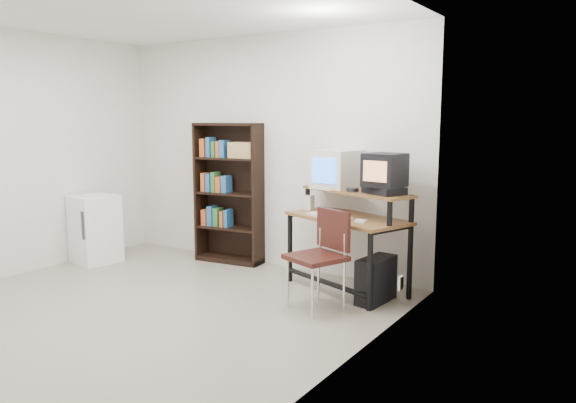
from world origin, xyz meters
The scene contains 18 objects.
floor centered at (0.00, 0.00, -0.01)m, with size 4.00×4.00×0.01m, color #9F9584.
ceiling centered at (0.00, 0.00, 2.60)m, with size 4.00×4.00×0.01m, color white.
back_wall centered at (0.00, 2.00, 1.30)m, with size 4.00×0.01×2.60m, color silver.
right_wall centered at (2.00, 0.00, 1.30)m, with size 0.01×4.00×2.60m, color silver.
computer_desk centered at (1.26, 1.62, 0.69)m, with size 1.35×0.98×0.98m.
crt_monitor centered at (1.02, 1.82, 1.17)m, with size 0.49×0.49×0.39m.
vcr centered at (1.61, 1.63, 1.01)m, with size 0.36×0.26×0.08m, color black.
crt_tv centered at (1.62, 1.62, 1.21)m, with size 0.38×0.37×0.31m.
cd_spindle centered at (1.30, 1.60, 0.99)m, with size 0.12×0.12×0.05m, color #26262B.
keyboard centered at (1.10, 1.49, 0.74)m, with size 0.47×0.21×0.04m, color beige.
mousepad centered at (1.50, 1.40, 0.72)m, with size 0.22×0.18×0.01m, color black.
mouse centered at (1.49, 1.40, 0.74)m, with size 0.10×0.06×0.03m, color white.
desk_speaker centered at (0.73, 1.75, 0.80)m, with size 0.08×0.07×0.17m, color beige.
pc_tower centered at (1.65, 1.41, 0.21)m, with size 0.20×0.45×0.42m, color black.
school_chair centered at (1.31, 1.01, 0.54)m, with size 0.57×0.57×0.88m.
bookshelf centered at (-0.41, 1.85, 0.84)m, with size 0.84×0.36×1.63m.
mini_fridge centered at (-1.72, 0.97, 0.40)m, with size 0.54×0.55×0.79m.
wall_outlet centered at (1.99, 1.15, 0.30)m, with size 0.02×0.08×0.12m, color beige.
Camera 1 is at (3.67, -3.24, 1.70)m, focal length 35.00 mm.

